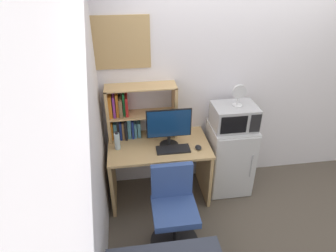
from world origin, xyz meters
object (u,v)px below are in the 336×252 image
object	(u,v)px
hutch_bookshelf	(131,114)
computer_mouse	(198,147)
water_bottle	(117,141)
desk_fan	(239,94)
keyboard	(173,149)
desk_chair	(174,212)
monitor	(169,126)
mini_fridge	(229,158)
microwave	(234,116)
wall_corkboard	(115,43)

from	to	relation	value
hutch_bookshelf	computer_mouse	size ratio (longest dim) A/B	8.21
water_bottle	desk_fan	world-z (taller)	desk_fan
keyboard	desk_chair	world-z (taller)	desk_chair
keyboard	computer_mouse	world-z (taller)	computer_mouse
desk_fan	desk_chair	size ratio (longest dim) A/B	0.29
hutch_bookshelf	water_bottle	size ratio (longest dim) A/B	3.65
monitor	water_bottle	size ratio (longest dim) A/B	2.30
mini_fridge	desk_fan	size ratio (longest dim) A/B	3.52
monitor	mini_fridge	distance (m)	0.93
hutch_bookshelf	monitor	xyz separation A→B (m)	(0.39, -0.26, -0.05)
desk_chair	mini_fridge	bearing A→B (deg)	42.20
computer_mouse	desk_fan	distance (m)	0.72
water_bottle	microwave	xyz separation A→B (m)	(1.32, 0.06, 0.17)
microwave	wall_corkboard	bearing A→B (deg)	167.58
water_bottle	mini_fridge	world-z (taller)	water_bottle
mini_fridge	wall_corkboard	distance (m)	1.88
monitor	computer_mouse	bearing A→B (deg)	-19.61
mini_fridge	desk_fan	bearing A→B (deg)	-7.22
hutch_bookshelf	water_bottle	xyz separation A→B (m)	(-0.17, -0.24, -0.20)
microwave	wall_corkboard	world-z (taller)	wall_corkboard
water_bottle	desk_chair	xyz separation A→B (m)	(0.51, -0.67, -0.46)
computer_mouse	mini_fridge	size ratio (longest dim) A/B	0.11
keyboard	desk_fan	world-z (taller)	desk_fan
computer_mouse	water_bottle	world-z (taller)	water_bottle
desk_chair	wall_corkboard	bearing A→B (deg)	114.42
hutch_bookshelf	monitor	world-z (taller)	hutch_bookshelf
desk_fan	wall_corkboard	bearing A→B (deg)	167.53
water_bottle	mini_fridge	bearing A→B (deg)	2.40
monitor	computer_mouse	size ratio (longest dim) A/B	5.18
hutch_bookshelf	keyboard	bearing A→B (deg)	-39.89
monitor	water_bottle	world-z (taller)	monitor
computer_mouse	desk_chair	xyz separation A→B (m)	(-0.36, -0.54, -0.38)
hutch_bookshelf	monitor	distance (m)	0.47
keyboard	mini_fridge	size ratio (longest dim) A/B	0.42
hutch_bookshelf	computer_mouse	distance (m)	0.84
hutch_bookshelf	mini_fridge	xyz separation A→B (m)	(1.14, -0.18, -0.60)
microwave	desk_chair	distance (m)	1.25
hutch_bookshelf	mini_fridge	bearing A→B (deg)	-8.99
microwave	wall_corkboard	size ratio (longest dim) A/B	0.67
hutch_bookshelf	water_bottle	world-z (taller)	hutch_bookshelf
desk_chair	desk_fan	bearing A→B (deg)	41.43
computer_mouse	microwave	distance (m)	0.54
keyboard	microwave	size ratio (longest dim) A/B	0.75
keyboard	desk_fan	size ratio (longest dim) A/B	1.46
keyboard	mini_fridge	bearing A→B (deg)	13.46
mini_fridge	keyboard	bearing A→B (deg)	-166.54
water_bottle	wall_corkboard	size ratio (longest dim) A/B	0.30
water_bottle	desk_fan	bearing A→B (deg)	2.27
hutch_bookshelf	water_bottle	distance (m)	0.35
computer_mouse	microwave	bearing A→B (deg)	22.88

